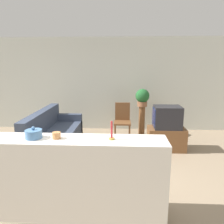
{
  "coord_description": "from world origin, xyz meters",
  "views": [
    {
      "loc": [
        0.67,
        -3.04,
        1.94
      ],
      "look_at": [
        0.42,
        1.91,
        0.85
      ],
      "focal_mm": 35.0,
      "sensor_mm": 36.0,
      "label": 1
    }
  ],
  "objects_px": {
    "television": "(167,117)",
    "potted_plant": "(142,97)",
    "wooden_chair": "(122,119)",
    "couch": "(54,137)",
    "decorative_bowl": "(34,134)"
  },
  "relations": [
    {
      "from": "couch",
      "to": "wooden_chair",
      "type": "relative_size",
      "value": 2.19
    },
    {
      "from": "decorative_bowl",
      "to": "potted_plant",
      "type": "bearing_deg",
      "value": 64.12
    },
    {
      "from": "wooden_chair",
      "to": "decorative_bowl",
      "type": "height_order",
      "value": "decorative_bowl"
    },
    {
      "from": "television",
      "to": "potted_plant",
      "type": "bearing_deg",
      "value": 115.39
    },
    {
      "from": "television",
      "to": "potted_plant",
      "type": "xyz_separation_m",
      "value": [
        -0.48,
        1.01,
        0.31
      ]
    },
    {
      "from": "television",
      "to": "potted_plant",
      "type": "distance_m",
      "value": 1.15
    },
    {
      "from": "potted_plant",
      "to": "television",
      "type": "bearing_deg",
      "value": -64.61
    },
    {
      "from": "couch",
      "to": "decorative_bowl",
      "type": "distance_m",
      "value": 2.32
    },
    {
      "from": "television",
      "to": "potted_plant",
      "type": "relative_size",
      "value": 1.29
    },
    {
      "from": "couch",
      "to": "decorative_bowl",
      "type": "xyz_separation_m",
      "value": [
        0.46,
        -2.13,
        0.78
      ]
    },
    {
      "from": "television",
      "to": "wooden_chair",
      "type": "bearing_deg",
      "value": 142.35
    },
    {
      "from": "decorative_bowl",
      "to": "couch",
      "type": "bearing_deg",
      "value": 102.29
    },
    {
      "from": "couch",
      "to": "television",
      "type": "xyz_separation_m",
      "value": [
        2.56,
        0.2,
        0.45
      ]
    },
    {
      "from": "wooden_chair",
      "to": "potted_plant",
      "type": "bearing_deg",
      "value": 23.13
    },
    {
      "from": "potted_plant",
      "to": "decorative_bowl",
      "type": "distance_m",
      "value": 3.71
    }
  ]
}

